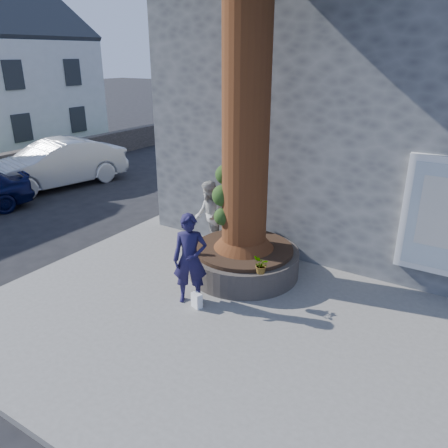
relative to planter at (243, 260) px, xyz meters
The scene contains 13 objects.
ground 2.19m from the planter, 111.80° to the right, with size 120.00×120.00×0.00m, color black.
pavement 1.27m from the planter, 55.01° to the right, with size 9.00×8.00×0.12m, color slate.
yellow_line 4.00m from the planter, 165.44° to the right, with size 0.10×30.00×0.01m, color yellow.
stone_shop 6.12m from the planter, 71.86° to the left, with size 10.30×8.30×6.30m.
planter is the anchor object (origin of this frame).
man 1.60m from the planter, 100.67° to the right, with size 0.62×0.41×1.71m, color #171438.
woman 1.59m from the planter, 152.61° to the left, with size 0.79×0.62×1.63m, color #AFAFA8.
shopping_bag 1.62m from the planter, 91.79° to the right, with size 0.20×0.12×0.28m, color white.
car_silver 9.34m from the planter, 165.12° to the left, with size 1.71×4.91×1.62m, color #B4B7BC.
plant_a 1.30m from the planter, 135.00° to the right, with size 0.20×0.14×0.39m, color gray.
plant_b 1.30m from the planter, 135.00° to the right, with size 0.21×0.20×0.38m, color gray.
plant_c 1.29m from the planter, 135.00° to the left, with size 0.18×0.18×0.32m, color gray.
plant_d 1.29m from the planter, 45.00° to the right, with size 0.30×0.27×0.34m, color gray.
Camera 1 is at (4.84, -5.17, 4.45)m, focal length 35.00 mm.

